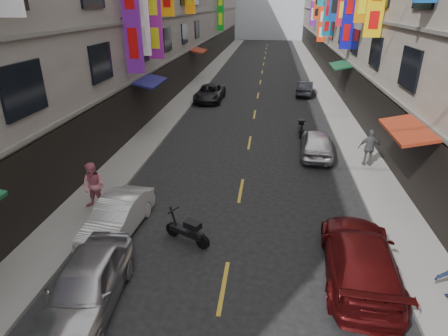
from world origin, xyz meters
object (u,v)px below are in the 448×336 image
(car_left_far, at_px, (210,93))
(car_right_near, at_px, (360,257))
(scooter_crossing, at_px, (188,231))
(car_right_far, at_px, (305,88))
(pedestrian_rfar, at_px, (370,148))
(scooter_far_right, at_px, (301,128))
(car_right_mid, at_px, (317,143))
(car_left_mid, at_px, (118,216))
(car_left_near, at_px, (86,285))
(pedestrian_lfar, at_px, (94,186))

(car_left_far, distance_m, car_right_near, 22.09)
(scooter_crossing, height_order, car_right_far, car_right_far)
(car_right_near, height_order, pedestrian_rfar, pedestrian_rfar)
(scooter_far_right, height_order, car_right_near, car_right_near)
(scooter_crossing, bearing_deg, car_right_far, 13.62)
(scooter_crossing, distance_m, car_right_mid, 9.93)
(pedestrian_rfar, bearing_deg, scooter_crossing, 44.99)
(car_left_mid, height_order, car_right_far, car_left_mid)
(scooter_crossing, xyz_separation_m, car_left_near, (-1.98, -3.17, 0.26))
(pedestrian_lfar, bearing_deg, car_left_near, -60.36)
(car_right_far, distance_m, pedestrian_lfar, 23.01)
(car_right_near, relative_size, car_right_mid, 1.21)
(car_left_mid, bearing_deg, car_right_far, 74.70)
(scooter_crossing, relative_size, pedestrian_lfar, 0.90)
(scooter_crossing, bearing_deg, pedestrian_rfar, -18.46)
(pedestrian_lfar, bearing_deg, scooter_crossing, -15.10)
(car_left_near, distance_m, pedestrian_lfar, 5.20)
(pedestrian_rfar, bearing_deg, pedestrian_lfar, 26.81)
(car_left_mid, height_order, car_right_mid, car_right_mid)
(car_left_near, relative_size, car_left_far, 0.91)
(scooter_far_right, xyz_separation_m, car_right_near, (0.84, -12.88, 0.27))
(scooter_far_right, distance_m, pedestrian_lfar, 13.17)
(car_left_far, relative_size, pedestrian_rfar, 2.52)
(car_right_near, bearing_deg, car_left_near, 19.74)
(car_right_mid, bearing_deg, pedestrian_rfar, 153.83)
(car_left_mid, height_order, car_right_near, car_right_near)
(car_left_near, height_order, car_right_mid, car_left_near)
(car_left_far, height_order, pedestrian_rfar, pedestrian_rfar)
(car_left_mid, relative_size, car_right_far, 1.03)
(scooter_crossing, xyz_separation_m, pedestrian_lfar, (-3.95, 1.63, 0.60))
(car_left_mid, distance_m, car_right_far, 23.68)
(car_right_near, bearing_deg, car_right_far, -86.49)
(car_right_far, bearing_deg, scooter_crossing, 83.93)
(scooter_crossing, relative_size, car_right_near, 0.34)
(pedestrian_rfar, bearing_deg, car_right_mid, -29.76)
(car_right_near, bearing_deg, scooter_crossing, -7.96)
(car_right_far, bearing_deg, pedestrian_rfar, 104.50)
(scooter_crossing, height_order, scooter_far_right, same)
(car_left_far, xyz_separation_m, car_right_far, (7.84, 3.03, -0.03))
(car_right_near, height_order, pedestrian_lfar, pedestrian_lfar)
(scooter_far_right, relative_size, car_left_far, 0.40)
(car_left_near, distance_m, car_right_far, 26.85)
(car_left_near, bearing_deg, scooter_crossing, 53.73)
(car_left_mid, xyz_separation_m, car_right_near, (7.84, -1.45, 0.09))
(scooter_far_right, height_order, pedestrian_rfar, pedestrian_rfar)
(scooter_far_right, distance_m, car_right_far, 10.91)
(car_left_mid, xyz_separation_m, car_left_far, (0.16, 19.25, 0.02))
(car_right_near, bearing_deg, pedestrian_rfar, -100.05)
(car_left_mid, relative_size, pedestrian_rfar, 2.07)
(car_left_near, xyz_separation_m, pedestrian_rfar, (9.34, 10.37, 0.32))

